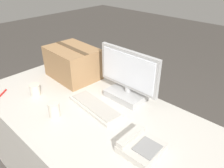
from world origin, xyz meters
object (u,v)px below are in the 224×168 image
at_px(paper_cup_right, 54,109).
at_px(paper_cup_left, 35,90).
at_px(monitor, 128,80).
at_px(pen_marker, 1,94).
at_px(desk_phone, 140,146).
at_px(cardboard_box, 73,63).
at_px(keyboard, 95,106).

bearing_deg(paper_cup_right, paper_cup_left, 171.52).
height_order(monitor, paper_cup_left, monitor).
bearing_deg(monitor, pen_marker, -138.01).
relative_size(desk_phone, cardboard_box, 0.48).
distance_m(desk_phone, paper_cup_left, 0.92).
relative_size(paper_cup_left, cardboard_box, 0.20).
relative_size(monitor, desk_phone, 2.32).
xyz_separation_m(keyboard, cardboard_box, (-0.48, 0.19, 0.12)).
bearing_deg(pen_marker, monitor, 92.84).
relative_size(cardboard_box, pen_marker, 3.77).
bearing_deg(monitor, paper_cup_left, -138.91).
xyz_separation_m(paper_cup_right, cardboard_box, (-0.36, 0.44, 0.08)).
relative_size(paper_cup_right, cardboard_box, 0.24).
bearing_deg(paper_cup_right, cardboard_box, 129.31).
bearing_deg(pen_marker, desk_phone, 65.23).
bearing_deg(desk_phone, monitor, 136.11).
bearing_deg(desk_phone, paper_cup_right, -167.08).
relative_size(keyboard, cardboard_box, 1.01).
relative_size(monitor, paper_cup_left, 5.59).
distance_m(paper_cup_right, pen_marker, 0.53).
xyz_separation_m(desk_phone, cardboard_box, (-0.94, 0.29, 0.11)).
bearing_deg(keyboard, paper_cup_left, -151.08).
height_order(desk_phone, paper_cup_left, paper_cup_left).
height_order(cardboard_box, pen_marker, cardboard_box).
height_order(desk_phone, cardboard_box, cardboard_box).
distance_m(monitor, paper_cup_left, 0.70).
xyz_separation_m(paper_cup_right, pen_marker, (-0.51, -0.13, -0.05)).
height_order(keyboard, paper_cup_right, paper_cup_right).
relative_size(monitor, pen_marker, 4.21).
bearing_deg(monitor, cardboard_box, -172.87).
relative_size(monitor, paper_cup_right, 4.74).
distance_m(paper_cup_left, cardboard_box, 0.40).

